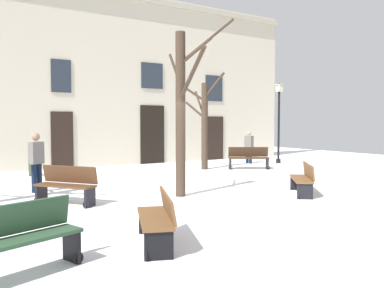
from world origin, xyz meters
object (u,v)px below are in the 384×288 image
Objects in this scene: tree_foreground at (182,109)px; person_crossing_plaza at (249,146)px; bench_near_center_tree at (158,218)px; streetlamp at (279,114)px; litter_bin at (35,163)px; bench_back_to_back_right at (303,179)px; bench_by_litter_bin at (18,239)px; bench_near_lamp at (249,158)px; person_by_shop_door at (36,159)px; tree_right_of_center at (204,122)px; bench_far_corner at (66,185)px.

tree_foreground is 9.11m from person_crossing_plaza.
streetlamp is at bearing 149.19° from bench_near_center_tree.
litter_bin reaches higher than bench_back_to_back_right.
tree_foreground is 2.79× the size of bench_by_litter_bin.
bench_by_litter_bin is at bearing -35.18° from bench_back_to_back_right.
bench_near_lamp is at bearing 153.67° from bench_near_center_tree.
bench_by_litter_bin is (-12.90, -8.50, -1.86)m from streetlamp.
person_by_shop_door is at bearing -85.62° from bench_back_to_back_right.
bench_near_lamp is at bearing -29.92° from tree_right_of_center.
tree_right_of_center is 3.41m from person_crossing_plaza.
streetlamp is 2.57× the size of bench_far_corner.
tree_right_of_center is 2.39× the size of person_by_shop_door.
person_by_shop_door reaches higher than bench_near_center_tree.
bench_by_litter_bin reaches higher than litter_bin.
bench_back_to_back_right is at bearing -55.66° from litter_bin.
person_by_shop_door is (-8.70, -1.12, 0.45)m from bench_near_lamp.
bench_back_to_back_right is (-5.36, -6.40, -1.92)m from streetlamp.
litter_bin is (-2.47, 6.43, -1.87)m from tree_foreground.
bench_back_to_back_right is 5.96m from bench_near_lamp.
person_by_shop_door is at bearing -163.81° from tree_right_of_center.
bench_near_lamp is at bearing 34.66° from tree_foreground.
bench_near_center_tree is (-10.79, -8.28, -1.92)m from streetlamp.
tree_right_of_center is 6.55m from bench_back_to_back_right.
bench_near_center_tree is at bearing -126.20° from tree_foreground.
tree_foreground is 3.82m from bench_back_to_back_right.
bench_by_litter_bin is at bearing -68.49° from person_crossing_plaza.
tree_foreground is 9.64m from streetlamp.
bench_back_to_back_right is (-0.98, -6.29, -1.55)m from tree_right_of_center.
bench_near_center_tree is 13.09m from person_crossing_plaza.
bench_near_center_tree is at bearing -63.53° from person_crossing_plaza.
bench_back_to_back_right is 0.98× the size of bench_far_corner.
bench_near_center_tree is 1.09× the size of bench_far_corner.
bench_back_to_back_right is (5.43, 1.88, -0.00)m from bench_near_center_tree.
bench_near_lamp is (2.61, 5.35, 0.05)m from bench_back_to_back_right.
bench_far_corner is (1.72, 4.21, -0.02)m from bench_by_litter_bin.
tree_foreground is at bearing -68.97° from litter_bin.
litter_bin is 3.79m from person_by_shop_door.
tree_right_of_center is at bearing 50.56° from tree_foreground.
bench_by_litter_bin is at bearing -111.08° from bench_near_lamp.
streetlamp is (8.31, 4.89, 0.03)m from tree_foreground.
tree_foreground is at bearing -68.44° from person_crossing_plaza.
tree_foreground reaches higher than bench_back_to_back_right.
person_crossing_plaza reaches higher than bench_near_lamp.
litter_bin is at bearing 165.55° from tree_right_of_center.
tree_foreground is at bearing 19.62° from bench_by_litter_bin.
person_by_shop_door is at bearing -91.17° from person_crossing_plaza.
bench_near_lamp is 1.07× the size of person_crossing_plaza.
tree_right_of_center is 2.39× the size of bench_by_litter_bin.
tree_right_of_center reaches higher than litter_bin.
litter_bin is 0.60× the size of bench_back_to_back_right.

